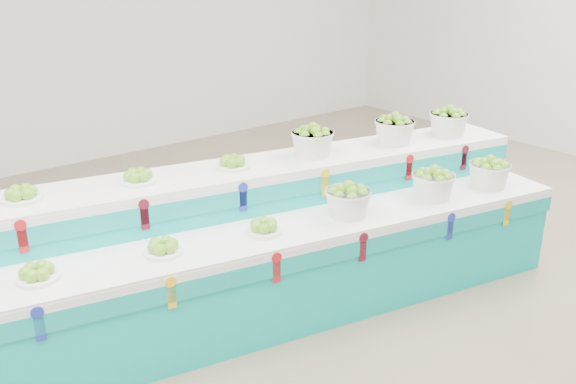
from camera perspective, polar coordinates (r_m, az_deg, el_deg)
The scene contains 14 objects.
ground at distance 4.49m, azimuth 8.71°, elevation -12.05°, with size 10.00×10.00×0.00m, color #73614D.
display_stand at distance 4.49m, azimuth 0.00°, elevation -4.29°, with size 4.25×1.09×1.02m, color #0EB6B2, non-canonical shape.
plate_lower_left at distance 3.75m, azimuth -22.59°, elevation -6.97°, with size 0.24×0.24×0.10m, color white.
plate_lower_mid at distance 3.84m, azimuth -11.72°, elevation -5.04°, with size 0.24×0.24×0.10m, color white.
plate_lower_right at distance 4.05m, azimuth -2.29°, elevation -3.21°, with size 0.24×0.24×0.10m, color white.
basket_lower_left at distance 4.31m, azimuth 5.66°, elevation -0.76°, with size 0.33×0.33×0.24m, color silver, non-canonical shape.
basket_lower_mid at distance 4.74m, azimuth 13.52°, elevation 0.80°, with size 0.33×0.33×0.24m, color silver, non-canonical shape.
basket_lower_right at distance 5.12m, azimuth 18.43°, elevation 1.77°, with size 0.33×0.33×0.24m, color silver, non-canonical shape.
plate_upper_left at distance 4.12m, azimuth -23.87°, elevation -0.10°, with size 0.24×0.24×0.10m, color white.
plate_upper_mid at distance 4.20m, azimuth -13.97°, elevation 1.50°, with size 0.24×0.24×0.10m, color white.
plate_upper_right at distance 4.39m, azimuth -5.22°, elevation 2.89°, with size 0.24×0.24×0.10m, color white.
basket_upper_left at distance 4.64m, azimuth 2.32°, elevation 4.83°, with size 0.33×0.33×0.24m, color silver, non-canonical shape.
basket_upper_mid at distance 5.05m, azimuth 9.99°, elevation 5.85°, with size 0.33×0.33×0.24m, color silver, non-canonical shape.
basket_upper_right at distance 5.40m, azimuth 14.90°, elevation 6.44°, with size 0.33×0.33×0.24m, color silver, non-canonical shape.
Camera 1 is at (-2.86, -2.47, 2.42)m, focal length 37.72 mm.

